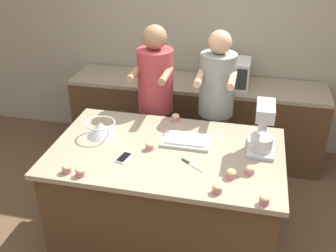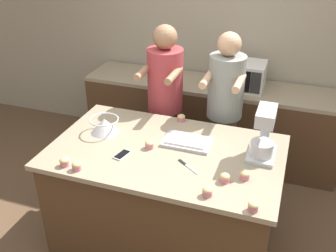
{
  "view_description": "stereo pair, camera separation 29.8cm",
  "coord_description": "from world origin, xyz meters",
  "px_view_note": "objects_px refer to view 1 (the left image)",
  "views": [
    {
      "loc": [
        0.58,
        -2.5,
        2.54
      ],
      "look_at": [
        0.0,
        0.05,
        1.11
      ],
      "focal_mm": 42.0,
      "sensor_mm": 36.0,
      "label": 1
    },
    {
      "loc": [
        0.86,
        -2.41,
        2.54
      ],
      "look_at": [
        0.0,
        0.05,
        1.11
      ],
      "focal_mm": 42.0,
      "sensor_mm": 36.0,
      "label": 2
    }
  ],
  "objects_px": {
    "stand_mixer": "(263,130)",
    "knife": "(191,164)",
    "cupcake_6": "(231,174)",
    "cupcake_0": "(67,168)",
    "cupcake_1": "(80,172)",
    "person_right": "(215,113)",
    "cupcake_2": "(264,200)",
    "baking_tray": "(187,140)",
    "cupcake_5": "(150,146)",
    "cupcake_4": "(217,188)",
    "person_left": "(156,107)",
    "cupcake_7": "(176,117)",
    "cupcake_3": "(250,170)",
    "cell_phone": "(124,158)",
    "microwave_oven": "(226,72)",
    "mixing_bowl": "(101,129)"
  },
  "relations": [
    {
      "from": "mixing_bowl",
      "to": "cupcake_2",
      "type": "relative_size",
      "value": 3.58
    },
    {
      "from": "cell_phone",
      "to": "mixing_bowl",
      "type": "bearing_deg",
      "value": 135.81
    },
    {
      "from": "cupcake_1",
      "to": "cupcake_2",
      "type": "xyz_separation_m",
      "value": [
        1.24,
        -0.02,
        0.0
      ]
    },
    {
      "from": "baking_tray",
      "to": "cupcake_5",
      "type": "height_order",
      "value": "cupcake_5"
    },
    {
      "from": "cupcake_6",
      "to": "cupcake_5",
      "type": "bearing_deg",
      "value": 160.01
    },
    {
      "from": "person_right",
      "to": "knife",
      "type": "distance_m",
      "value": 0.97
    },
    {
      "from": "cell_phone",
      "to": "microwave_oven",
      "type": "bearing_deg",
      "value": 70.52
    },
    {
      "from": "cell_phone",
      "to": "cupcake_1",
      "type": "distance_m",
      "value": 0.36
    },
    {
      "from": "knife",
      "to": "cupcake_1",
      "type": "relative_size",
      "value": 2.77
    },
    {
      "from": "cupcake_0",
      "to": "cell_phone",
      "type": "bearing_deg",
      "value": 38.05
    },
    {
      "from": "knife",
      "to": "cupcake_7",
      "type": "bearing_deg",
      "value": 111.08
    },
    {
      "from": "knife",
      "to": "cupcake_6",
      "type": "bearing_deg",
      "value": -17.62
    },
    {
      "from": "stand_mixer",
      "to": "knife",
      "type": "relative_size",
      "value": 2.09
    },
    {
      "from": "microwave_oven",
      "to": "person_right",
      "type": "bearing_deg",
      "value": -91.94
    },
    {
      "from": "cupcake_5",
      "to": "cell_phone",
      "type": "bearing_deg",
      "value": -133.45
    },
    {
      "from": "knife",
      "to": "cupcake_6",
      "type": "height_order",
      "value": "cupcake_6"
    },
    {
      "from": "microwave_oven",
      "to": "cupcake_0",
      "type": "relative_size",
      "value": 7.28
    },
    {
      "from": "cell_phone",
      "to": "cupcake_5",
      "type": "height_order",
      "value": "cupcake_5"
    },
    {
      "from": "stand_mixer",
      "to": "mixing_bowl",
      "type": "height_order",
      "value": "stand_mixer"
    },
    {
      "from": "cupcake_2",
      "to": "knife",
      "type": "bearing_deg",
      "value": 147.95
    },
    {
      "from": "person_right",
      "to": "mixing_bowl",
      "type": "height_order",
      "value": "person_right"
    },
    {
      "from": "cupcake_1",
      "to": "cupcake_7",
      "type": "relative_size",
      "value": 1.0
    },
    {
      "from": "cupcake_0",
      "to": "cupcake_1",
      "type": "height_order",
      "value": "same"
    },
    {
      "from": "microwave_oven",
      "to": "cupcake_7",
      "type": "distance_m",
      "value": 1.06
    },
    {
      "from": "baking_tray",
      "to": "cupcake_6",
      "type": "bearing_deg",
      "value": -46.07
    },
    {
      "from": "person_right",
      "to": "cupcake_2",
      "type": "xyz_separation_m",
      "value": [
        0.45,
        -1.29,
        0.08
      ]
    },
    {
      "from": "cupcake_3",
      "to": "cell_phone",
      "type": "bearing_deg",
      "value": -179.6
    },
    {
      "from": "microwave_oven",
      "to": "cupcake_7",
      "type": "relative_size",
      "value": 7.28
    },
    {
      "from": "person_right",
      "to": "cupcake_4",
      "type": "xyz_separation_m",
      "value": [
        0.15,
        -1.24,
        0.08
      ]
    },
    {
      "from": "cupcake_4",
      "to": "cupcake_5",
      "type": "height_order",
      "value": "same"
    },
    {
      "from": "person_right",
      "to": "person_left",
      "type": "bearing_deg",
      "value": 179.97
    },
    {
      "from": "person_left",
      "to": "person_right",
      "type": "relative_size",
      "value": 1.01
    },
    {
      "from": "mixing_bowl",
      "to": "microwave_oven",
      "type": "height_order",
      "value": "microwave_oven"
    },
    {
      "from": "baking_tray",
      "to": "cell_phone",
      "type": "xyz_separation_m",
      "value": [
        -0.41,
        -0.33,
        -0.01
      ]
    },
    {
      "from": "baking_tray",
      "to": "cupcake_1",
      "type": "xyz_separation_m",
      "value": [
        -0.64,
        -0.6,
        0.01
      ]
    },
    {
      "from": "stand_mixer",
      "to": "baking_tray",
      "type": "relative_size",
      "value": 1.04
    },
    {
      "from": "person_left",
      "to": "baking_tray",
      "type": "distance_m",
      "value": 0.78
    },
    {
      "from": "mixing_bowl",
      "to": "cupcake_7",
      "type": "height_order",
      "value": "mixing_bowl"
    },
    {
      "from": "person_left",
      "to": "cupcake_3",
      "type": "distance_m",
      "value": 1.35
    },
    {
      "from": "person_left",
      "to": "cupcake_1",
      "type": "xyz_separation_m",
      "value": [
        -0.22,
        -1.26,
        0.08
      ]
    },
    {
      "from": "cupcake_0",
      "to": "cupcake_3",
      "type": "xyz_separation_m",
      "value": [
        1.25,
        0.27,
        0.0
      ]
    },
    {
      "from": "mixing_bowl",
      "to": "cupcake_1",
      "type": "relative_size",
      "value": 3.58
    },
    {
      "from": "baking_tray",
      "to": "cupcake_5",
      "type": "xyz_separation_m",
      "value": [
        -0.26,
        -0.16,
        0.01
      ]
    },
    {
      "from": "person_left",
      "to": "cupcake_6",
      "type": "height_order",
      "value": "person_left"
    },
    {
      "from": "person_right",
      "to": "cupcake_2",
      "type": "relative_size",
      "value": 24.42
    },
    {
      "from": "cupcake_3",
      "to": "cupcake_0",
      "type": "bearing_deg",
      "value": -167.98
    },
    {
      "from": "cell_phone",
      "to": "cupcake_7",
      "type": "distance_m",
      "value": 0.72
    },
    {
      "from": "mixing_bowl",
      "to": "cupcake_5",
      "type": "relative_size",
      "value": 3.58
    },
    {
      "from": "baking_tray",
      "to": "cupcake_4",
      "type": "xyz_separation_m",
      "value": [
        0.31,
        -0.58,
        0.01
      ]
    },
    {
      "from": "cupcake_0",
      "to": "cupcake_5",
      "type": "xyz_separation_m",
      "value": [
        0.49,
        0.42,
        0.0
      ]
    }
  ]
}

